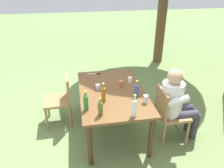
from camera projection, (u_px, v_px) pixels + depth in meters
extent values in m
plane|color=#6B844C|center=(112.00, 128.00, 3.68)|extent=(24.00, 24.00, 0.00)
cube|color=brown|center=(112.00, 92.00, 3.36)|extent=(1.57, 1.00, 0.04)
cylinder|color=#4C311A|center=(84.00, 93.00, 4.07)|extent=(0.07, 0.07, 0.69)
cylinder|color=#4C311A|center=(90.00, 145.00, 2.85)|extent=(0.07, 0.07, 0.69)
cylinder|color=#4C311A|center=(127.00, 89.00, 4.20)|extent=(0.07, 0.07, 0.69)
cylinder|color=#4C311A|center=(151.00, 137.00, 2.97)|extent=(0.07, 0.07, 0.69)
cube|color=#A37547|center=(173.00, 114.00, 3.31)|extent=(0.44, 0.44, 0.04)
cube|color=#A37547|center=(162.00, 103.00, 3.18)|extent=(0.42, 0.04, 0.42)
cylinder|color=#A37547|center=(188.00, 132.00, 3.28)|extent=(0.04, 0.04, 0.41)
cylinder|color=#A37547|center=(177.00, 118.00, 3.61)|extent=(0.04, 0.04, 0.41)
cylinder|color=#A37547|center=(164.00, 135.00, 3.22)|extent=(0.04, 0.04, 0.41)
cylinder|color=#A37547|center=(155.00, 120.00, 3.55)|extent=(0.04, 0.04, 0.41)
cube|color=#A37547|center=(57.00, 101.00, 3.66)|extent=(0.46, 0.46, 0.04)
cube|color=#A37547|center=(68.00, 87.00, 3.59)|extent=(0.42, 0.05, 0.42)
cylinder|color=#A37547|center=(48.00, 107.00, 3.89)|extent=(0.04, 0.04, 0.41)
cylinder|color=#A37547|center=(47.00, 120.00, 3.56)|extent=(0.04, 0.04, 0.41)
cylinder|color=#A37547|center=(69.00, 105.00, 3.96)|extent=(0.04, 0.04, 0.41)
cylinder|color=#A37547|center=(70.00, 117.00, 3.63)|extent=(0.04, 0.04, 0.41)
cylinder|color=white|center=(172.00, 99.00, 3.17)|extent=(0.32, 0.32, 0.52)
sphere|color=tan|center=(175.00, 77.00, 3.01)|extent=(0.22, 0.22, 0.22)
cylinder|color=#383847|center=(185.00, 116.00, 3.25)|extent=(0.14, 0.40, 0.14)
cylinder|color=#383847|center=(194.00, 126.00, 3.38)|extent=(0.11, 0.11, 0.45)
cylinder|color=white|center=(178.00, 101.00, 2.97)|extent=(0.09, 0.31, 0.16)
cylinder|color=#383847|center=(179.00, 109.00, 3.40)|extent=(0.14, 0.40, 0.14)
cylinder|color=#383847|center=(189.00, 119.00, 3.54)|extent=(0.11, 0.11, 0.45)
cylinder|color=white|center=(167.00, 88.00, 3.30)|extent=(0.09, 0.31, 0.16)
cylinder|color=#996019|center=(103.00, 95.00, 3.03)|extent=(0.06, 0.06, 0.21)
cone|color=#996019|center=(103.00, 87.00, 2.98)|extent=(0.06, 0.06, 0.03)
cylinder|color=#996019|center=(103.00, 86.00, 2.96)|extent=(0.03, 0.03, 0.03)
cylinder|color=yellow|center=(103.00, 84.00, 2.95)|extent=(0.03, 0.03, 0.02)
cylinder|color=#287A38|center=(86.00, 103.00, 2.85)|extent=(0.06, 0.06, 0.20)
cone|color=#287A38|center=(85.00, 95.00, 2.79)|extent=(0.06, 0.06, 0.03)
cylinder|color=#287A38|center=(85.00, 94.00, 2.78)|extent=(0.03, 0.03, 0.03)
cylinder|color=yellow|center=(85.00, 92.00, 2.77)|extent=(0.03, 0.03, 0.02)
cylinder|color=white|center=(134.00, 109.00, 2.72)|extent=(0.06, 0.06, 0.22)
cone|color=white|center=(135.00, 100.00, 2.66)|extent=(0.06, 0.06, 0.03)
cylinder|color=white|center=(135.00, 98.00, 2.64)|extent=(0.03, 0.03, 0.03)
cylinder|color=yellow|center=(135.00, 96.00, 2.63)|extent=(0.03, 0.03, 0.02)
cylinder|color=#2D56A3|center=(136.00, 91.00, 3.16)|extent=(0.06, 0.06, 0.19)
cone|color=#2D56A3|center=(137.00, 84.00, 3.11)|extent=(0.06, 0.06, 0.03)
cylinder|color=#2D56A3|center=(137.00, 83.00, 3.10)|extent=(0.03, 0.03, 0.03)
cylinder|color=yellow|center=(137.00, 81.00, 3.09)|extent=(0.03, 0.03, 0.02)
cylinder|color=#566623|center=(100.00, 109.00, 2.75)|extent=(0.06, 0.06, 0.18)
cone|color=#566623|center=(100.00, 102.00, 2.70)|extent=(0.06, 0.06, 0.03)
cylinder|color=#566623|center=(100.00, 100.00, 2.69)|extent=(0.03, 0.03, 0.03)
cylinder|color=yellow|center=(100.00, 99.00, 2.68)|extent=(0.03, 0.03, 0.02)
cylinder|color=silver|center=(146.00, 99.00, 3.02)|extent=(0.07, 0.07, 0.12)
cylinder|color=white|center=(130.00, 80.00, 3.59)|extent=(0.07, 0.07, 0.09)
cylinder|color=#B2B7BC|center=(98.00, 87.00, 3.37)|extent=(0.08, 0.08, 0.09)
cylinder|color=#BC6B47|center=(121.00, 83.00, 3.48)|extent=(0.07, 0.07, 0.09)
cube|color=silver|center=(92.00, 74.00, 3.90)|extent=(0.06, 0.18, 0.01)
cube|color=black|center=(99.00, 74.00, 3.89)|extent=(0.04, 0.08, 0.01)
cube|color=#47663D|center=(113.00, 81.00, 4.75)|extent=(0.29, 0.18, 0.47)
cube|color=#395130|center=(107.00, 85.00, 4.77)|extent=(0.20, 0.06, 0.21)
cylinder|color=brown|center=(163.00, 5.00, 5.72)|extent=(0.26, 0.26, 3.15)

